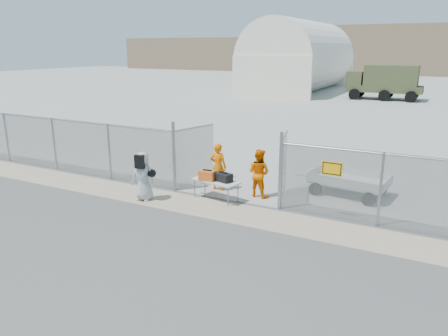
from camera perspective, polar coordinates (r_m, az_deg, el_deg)
The scene contains 13 objects.
ground at distance 13.28m, azimuth -4.05°, elevation -6.63°, with size 160.00×160.00×0.00m, color #464444.
tarmac_inside at distance 53.06m, azimuth 20.84°, elevation 9.13°, with size 160.00×80.00×0.01m, color #A0A096.
dirt_strip at distance 14.08m, azimuth -1.90°, elevation -5.26°, with size 44.00×1.60×0.01m, color tan.
chain_link_fence at distance 14.57m, azimuth 0.00°, elevation 0.00°, with size 40.00×0.20×2.20m, color gray, non-canonical shape.
quonset_hangar at distance 53.08m, azimuth 9.91°, elevation 14.22°, with size 9.00×18.00×8.00m, color white, non-canonical shape.
folding_table at distance 14.73m, azimuth -1.06°, elevation -2.90°, with size 1.62×0.68×0.69m, color silver, non-canonical shape.
orange_bag at distance 14.62m, azimuth -2.19°, elevation -0.97°, with size 0.52×0.35×0.33m, color orange.
black_duffel at distance 14.48m, azimuth -0.08°, elevation -1.22°, with size 0.58×0.34×0.28m, color black.
security_worker_left at distance 15.62m, azimuth -0.77°, elevation 0.17°, with size 0.63×0.41×1.73m, color #F16900.
security_worker_right at distance 14.97m, azimuth 4.56°, elevation -0.65°, with size 0.82×0.64×1.68m, color #F16900.
visitor at distance 14.83m, azimuth -10.51°, elevation -1.07°, with size 0.82×0.53×1.67m, color #AAAAAA.
utility_trailer at distance 15.83m, azimuth 16.00°, elevation -1.95°, with size 3.38×1.74×0.82m, color silver, non-canonical shape.
military_truck at distance 46.01m, azimuth 20.27°, elevation 10.43°, with size 6.98×2.58×3.33m, color #444A2A, non-canonical shape.
Camera 1 is at (6.54, -10.42, 5.00)m, focal length 35.00 mm.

